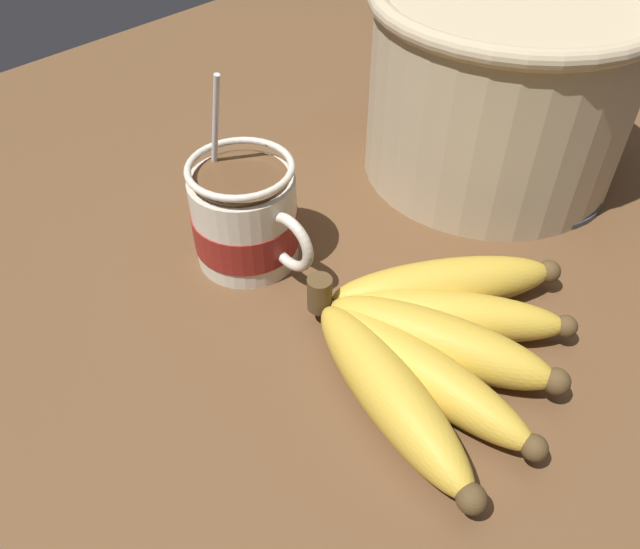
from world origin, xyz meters
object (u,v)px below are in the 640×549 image
(coffee_mug, at_px, (246,218))
(banana_bunch, at_px, (429,338))
(woven_basket, at_px, (500,83))
(small_plate, at_px, (529,187))

(coffee_mug, height_order, banana_bunch, coffee_mug)
(woven_basket, height_order, small_plate, woven_basket)
(banana_bunch, xyz_separation_m, small_plate, (-0.06, 0.25, -0.02))
(woven_basket, bearing_deg, banana_bunch, -65.84)
(coffee_mug, relative_size, woven_basket, 0.63)
(banana_bunch, bearing_deg, small_plate, 102.71)
(banana_bunch, distance_m, small_plate, 0.26)
(small_plate, bearing_deg, woven_basket, 176.59)
(small_plate, bearing_deg, banana_bunch, -77.29)
(coffee_mug, relative_size, small_plate, 1.17)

